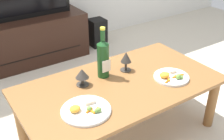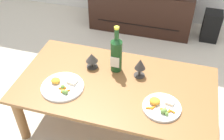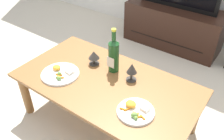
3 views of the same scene
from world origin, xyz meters
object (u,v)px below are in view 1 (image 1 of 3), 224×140
Objects in this scene: floor_speaker at (97,33)px; dinner_plate_right at (171,76)px; goblet_right at (126,58)px; dining_table at (120,91)px; tv_stand at (32,40)px; wine_bottle at (103,57)px; goblet_left at (82,74)px; dinner_plate_left at (86,110)px.

floor_speaker is 1.35× the size of dinner_plate_right.
floor_speaker is at bearing 67.40° from goblet_right.
tv_stand is at bearing 93.77° from dining_table.
goblet_left is at bearing -172.74° from wine_bottle.
floor_speaker is at bearing 60.68° from wine_bottle.
tv_stand reaches higher than dining_table.
dining_table is 5.56× the size of dinner_plate_right.
goblet_left is (-0.18, -0.02, -0.07)m from wine_bottle.
dinner_plate_right is at bearing -0.11° from dinner_plate_left.
goblet_right is (0.24, -1.36, 0.28)m from tv_stand.
dinner_plate_right reaches higher than dinner_plate_left.
wine_bottle reaches higher than goblet_right.
floor_speaker is 1.54m from wine_bottle.
dining_table is at bearing -30.50° from goblet_left.
dinner_plate_left is at bearing -114.98° from goblet_left.
goblet_right is at bearing 28.83° from dinner_plate_left.
tv_stand is 1.66m from dinner_plate_left.
dining_table is at bearing -86.23° from tv_stand.
goblet_left is (-0.22, 0.13, 0.14)m from dining_table.
floor_speaker is at bearing 77.44° from dinner_plate_right.
floor_speaker is at bearing -3.37° from tv_stand.
tv_stand is at bearing 85.04° from goblet_left.
dining_table is 4.66× the size of dinner_plate_left.
goblet_left is 0.82× the size of goblet_right.
floor_speaker is (0.79, -0.05, -0.08)m from tv_stand.
dinner_plate_left is (-1.03, -1.58, 0.27)m from floor_speaker.
floor_speaker is at bearing 56.96° from dinner_plate_left.
wine_bottle reaches higher than tv_stand.
dinner_plate_left reaches higher than dining_table.
goblet_left is at bearing 149.50° from dining_table.
tv_stand reaches higher than dinner_plate_right.
dinner_plate_left is (-0.34, -0.14, 0.08)m from dining_table.
wine_bottle is 0.19m from goblet_left.
tv_stand is 3.89× the size of dinner_plate_left.
wine_bottle is at bearing 7.26° from goblet_left.
wine_bottle is at bearing 172.74° from goblet_right.
floor_speaker is 0.92× the size of wine_bottle.
tv_stand is at bearing 92.57° from wine_bottle.
goblet_right is (0.36, 0.00, 0.02)m from goblet_left.
tv_stand is 9.50× the size of goblet_left.
dinner_plate_right is (-0.35, -1.58, 0.28)m from floor_speaker.
goblet_left reaches higher than dining_table.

